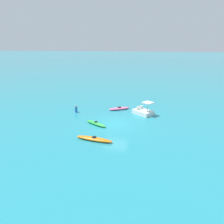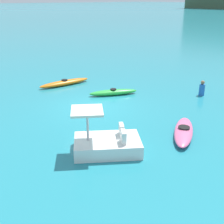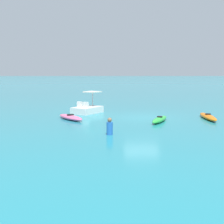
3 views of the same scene
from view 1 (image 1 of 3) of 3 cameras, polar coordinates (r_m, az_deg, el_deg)
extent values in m
plane|color=teal|center=(21.45, 1.22, -3.42)|extent=(600.00, 600.00, 0.00)
ellipsoid|color=pink|center=(26.13, 2.11, 1.02)|extent=(2.25, 2.77, 0.32)
cylinder|color=black|center=(26.07, 2.12, 1.41)|extent=(0.66, 0.66, 0.05)
ellipsoid|color=green|center=(21.18, -4.64, -3.31)|extent=(1.70, 2.79, 0.32)
cylinder|color=black|center=(21.11, -4.65, -2.84)|extent=(0.47, 0.47, 0.05)
ellipsoid|color=orange|center=(17.78, -5.17, -7.78)|extent=(0.79, 3.48, 0.32)
cylinder|color=black|center=(17.69, -5.19, -7.24)|extent=(0.41, 0.41, 0.05)
cube|color=white|center=(24.65, 8.95, -0.06)|extent=(2.58, 2.83, 0.50)
cube|color=white|center=(25.07, 8.52, 1.40)|extent=(0.45, 0.38, 0.44)
cube|color=white|center=(24.64, 7.58, 1.14)|extent=(0.45, 0.38, 0.44)
cylinder|color=#B2B2B7|center=(23.98, 10.29, 1.34)|extent=(0.08, 0.08, 1.10)
cube|color=silver|center=(23.82, 10.37, 2.69)|extent=(1.53, 1.53, 0.08)
cylinder|color=blue|center=(25.47, -10.34, 0.64)|extent=(0.44, 0.44, 0.65)
sphere|color=#8C6647|center=(25.34, -10.40, 1.60)|extent=(0.22, 0.22, 0.22)
camera|label=2|loc=(30.70, 22.16, 12.08)|focal=45.53mm
camera|label=3|loc=(34.31, -33.62, 7.28)|focal=47.82mm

